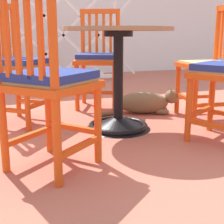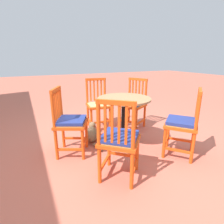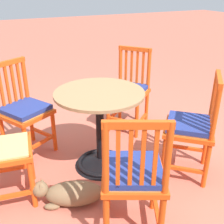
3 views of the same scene
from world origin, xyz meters
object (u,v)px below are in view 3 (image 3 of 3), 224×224
(orange_chair_tucked_in, at_px, (133,176))
(orange_chair_near_fence, at_px, (192,128))
(orange_chair_facing_out, at_px, (0,150))
(cafe_table, at_px, (100,138))
(tabby_cat, at_px, (69,193))
(orange_chair_at_corner, at_px, (129,91))
(orange_chair_by_planter, at_px, (24,111))

(orange_chair_tucked_in, xyz_separation_m, orange_chair_near_fence, (-0.76, -0.34, 0.00))
(orange_chair_facing_out, height_order, orange_chair_tucked_in, same)
(cafe_table, distance_m, tabby_cat, 0.58)
(orange_chair_near_fence, xyz_separation_m, tabby_cat, (1.07, -0.07, -0.35))
(tabby_cat, bearing_deg, cafe_table, -139.33)
(orange_chair_tucked_in, distance_m, orange_chair_near_fence, 0.83)
(orange_chair_facing_out, xyz_separation_m, orange_chair_at_corner, (-1.43, -0.62, 0.01))
(cafe_table, relative_size, orange_chair_facing_out, 0.83)
(cafe_table, relative_size, orange_chair_near_fence, 0.83)
(orange_chair_at_corner, xyz_separation_m, orange_chair_by_planter, (1.15, 0.03, 0.00))
(orange_chair_at_corner, bearing_deg, orange_chair_facing_out, 23.63)
(orange_chair_facing_out, height_order, orange_chair_by_planter, same)
(cafe_table, distance_m, orange_chair_by_planter, 0.78)
(orange_chair_near_fence, bearing_deg, orange_chair_facing_out, -13.37)
(tabby_cat, bearing_deg, orange_chair_near_fence, 176.23)
(tabby_cat, bearing_deg, orange_chair_facing_out, -34.05)
(cafe_table, distance_m, orange_chair_tucked_in, 0.79)
(orange_chair_tucked_in, bearing_deg, orange_chair_facing_out, -43.57)
(tabby_cat, bearing_deg, orange_chair_at_corner, -137.98)
(cafe_table, bearing_deg, tabby_cat, 40.67)
(orange_chair_facing_out, height_order, orange_chair_near_fence, same)
(orange_chair_facing_out, bearing_deg, orange_chair_near_fence, 166.63)
(cafe_table, height_order, orange_chair_tucked_in, orange_chair_tucked_in)
(orange_chair_facing_out, relative_size, orange_chair_by_planter, 1.00)
(orange_chair_near_fence, xyz_separation_m, orange_chair_at_corner, (0.06, -0.98, 0.00))
(orange_chair_at_corner, height_order, tabby_cat, orange_chair_at_corner)
(orange_chair_facing_out, relative_size, orange_chair_near_fence, 1.00)
(orange_chair_facing_out, height_order, tabby_cat, orange_chair_facing_out)
(orange_chair_by_planter, xyz_separation_m, tabby_cat, (-0.14, 0.87, -0.35))
(orange_chair_facing_out, distance_m, orange_chair_tucked_in, 1.01)
(orange_chair_at_corner, xyz_separation_m, tabby_cat, (1.01, 0.91, -0.35))
(orange_chair_near_fence, relative_size, orange_chair_by_planter, 1.00)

